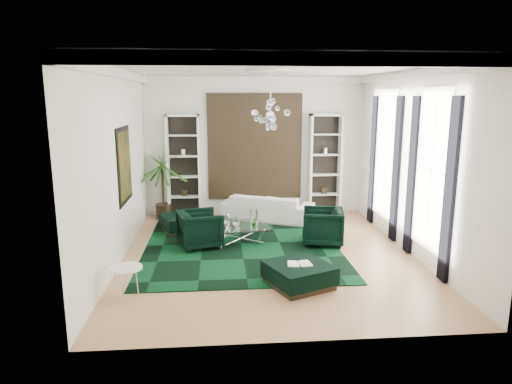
{
  "coord_description": "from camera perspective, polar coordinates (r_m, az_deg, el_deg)",
  "views": [
    {
      "loc": [
        -1.02,
        -9.06,
        3.25
      ],
      "look_at": [
        -0.22,
        0.5,
        1.24
      ],
      "focal_mm": 32.0,
      "sensor_mm": 36.0,
      "label": 1
    }
  ],
  "objects": [
    {
      "name": "tapestry",
      "position": [
        12.64,
        -0.16,
        5.68
      ],
      "size": [
        2.5,
        0.06,
        2.8
      ],
      "primitive_type": "cube",
      "color": "black",
      "rests_on": "wall_back"
    },
    {
      "name": "shelving_left",
      "position": [
        12.54,
        -9.03,
        3.18
      ],
      "size": [
        0.9,
        0.38,
        2.8
      ],
      "primitive_type": null,
      "color": "white",
      "rests_on": "floor"
    },
    {
      "name": "table_plant",
      "position": [
        10.13,
        -0.18,
        -3.76
      ],
      "size": [
        0.13,
        0.11,
        0.24
      ],
      "primitive_type": "imported",
      "rotation": [
        0.0,
        0.0,
        0.02
      ],
      "color": "#225F18",
      "rests_on": "coffee_table"
    },
    {
      "name": "ottoman_front",
      "position": [
        8.13,
        5.4,
        -10.29
      ],
      "size": [
        1.31,
        1.31,
        0.4
      ],
      "primitive_type": "cube",
      "rotation": [
        0.0,
        0.0,
        0.41
      ],
      "color": "black",
      "rests_on": "floor"
    },
    {
      "name": "coffee_table",
      "position": [
        10.44,
        -1.94,
        -5.15
      ],
      "size": [
        1.35,
        1.35,
        0.41
      ],
      "primitive_type": null,
      "rotation": [
        0.0,
        0.0,
        0.13
      ],
      "color": "white",
      "rests_on": "floor"
    },
    {
      "name": "chandelier",
      "position": [
        9.69,
        1.79,
        9.43
      ],
      "size": [
        0.84,
        0.84,
        0.72
      ],
      "primitive_type": null,
      "rotation": [
        0.0,
        0.0,
        -0.05
      ],
      "color": "white",
      "rests_on": "ceiling"
    },
    {
      "name": "ceiling",
      "position": [
        9.14,
        1.67,
        15.31
      ],
      "size": [
        6.0,
        7.0,
        0.02
      ],
      "primitive_type": "cube",
      "color": "white",
      "rests_on": "ground"
    },
    {
      "name": "curtain_near_b",
      "position": [
        9.92,
        18.91,
        1.88
      ],
      "size": [
        0.07,
        0.3,
        3.25
      ],
      "primitive_type": "cube",
      "color": "black",
      "rests_on": "floor"
    },
    {
      "name": "palm",
      "position": [
        12.47,
        -11.64,
        2.1
      ],
      "size": [
        1.64,
        1.64,
        2.4
      ],
      "primitive_type": null,
      "rotation": [
        0.0,
        0.0,
        0.09
      ],
      "color": "#225F18",
      "rests_on": "floor"
    },
    {
      "name": "armchair_right",
      "position": [
        10.33,
        8.32,
        -4.3
      ],
      "size": [
        1.05,
        1.03,
        0.81
      ],
      "primitive_type": "imported",
      "rotation": [
        0.0,
        0.0,
        -1.78
      ],
      "color": "black",
      "rests_on": "floor"
    },
    {
      "name": "wall_left",
      "position": [
        9.38,
        -17.03,
        3.0
      ],
      "size": [
        0.02,
        7.0,
        3.8
      ],
      "primitive_type": "cube",
      "color": "silver",
      "rests_on": "ground"
    },
    {
      "name": "curtain_far_a",
      "position": [
        10.68,
        17.12,
        2.66
      ],
      "size": [
        0.07,
        0.3,
        3.25
      ],
      "primitive_type": "cube",
      "color": "black",
      "rests_on": "floor"
    },
    {
      "name": "ceiling_medallion",
      "position": [
        9.43,
        1.46,
        14.96
      ],
      "size": [
        0.9,
        0.9,
        0.05
      ],
      "primitive_type": "cylinder",
      "color": "white",
      "rests_on": "ceiling"
    },
    {
      "name": "armchair_left",
      "position": [
        10.1,
        -7.01,
        -4.63
      ],
      "size": [
        1.1,
        1.08,
        0.81
      ],
      "primitive_type": "imported",
      "rotation": [
        0.0,
        0.0,
        1.85
      ],
      "color": "black",
      "rests_on": "floor"
    },
    {
      "name": "book",
      "position": [
        8.05,
        5.43,
        -8.87
      ],
      "size": [
        0.42,
        0.28,
        0.03
      ],
      "primitive_type": "cube",
      "color": "white",
      "rests_on": "ottoman_front"
    },
    {
      "name": "wall_right",
      "position": [
        10.01,
        19.02,
        3.41
      ],
      "size": [
        0.02,
        7.0,
        3.8
      ],
      "primitive_type": "cube",
      "color": "silver",
      "rests_on": "ground"
    },
    {
      "name": "curtain_near_a",
      "position": [
        8.54,
        23.05,
        0.04
      ],
      "size": [
        0.07,
        0.3,
        3.25
      ],
      "primitive_type": "cube",
      "color": "black",
      "rests_on": "floor"
    },
    {
      "name": "painting",
      "position": [
        9.96,
        -16.08,
        3.26
      ],
      "size": [
        0.04,
        1.3,
        1.6
      ],
      "primitive_type": "cube",
      "color": "black",
      "rests_on": "wall_left"
    },
    {
      "name": "floor",
      "position": [
        9.69,
        1.53,
        -7.87
      ],
      "size": [
        6.0,
        7.0,
        0.02
      ],
      "primitive_type": "cube",
      "color": "tan",
      "rests_on": "ground"
    },
    {
      "name": "ottoman_side",
      "position": [
        11.4,
        -9.28,
        -3.86
      ],
      "size": [
        1.18,
        1.18,
        0.4
      ],
      "primitive_type": "cube",
      "rotation": [
        0.0,
        0.0,
        0.39
      ],
      "color": "black",
      "rests_on": "floor"
    },
    {
      "name": "wall_front",
      "position": [
        5.81,
        5.46,
        -1.72
      ],
      "size": [
        6.0,
        0.02,
        3.8
      ],
      "primitive_type": "cube",
      "color": "silver",
      "rests_on": "ground"
    },
    {
      "name": "wall_back",
      "position": [
        12.69,
        -0.17,
        5.7
      ],
      "size": [
        6.0,
        0.02,
        3.8
      ],
      "primitive_type": "cube",
      "color": "silver",
      "rests_on": "ground"
    },
    {
      "name": "sofa",
      "position": [
        12.21,
        1.45,
        -1.93
      ],
      "size": [
        2.57,
        1.81,
        0.7
      ],
      "primitive_type": "imported",
      "rotation": [
        0.0,
        0.0,
        2.73
      ],
      "color": "white",
      "rests_on": "floor"
    },
    {
      "name": "rug",
      "position": [
        10.34,
        -1.89,
        -6.46
      ],
      "size": [
        4.2,
        5.0,
        0.02
      ],
      "primitive_type": "cube",
      "color": "black",
      "rests_on": "floor"
    },
    {
      "name": "window_near",
      "position": [
        9.2,
        21.13,
        2.56
      ],
      "size": [
        0.03,
        1.1,
        2.9
      ],
      "primitive_type": "cube",
      "color": "white",
      "rests_on": "wall_right"
    },
    {
      "name": "shelving_right",
      "position": [
        12.86,
        8.61,
        3.4
      ],
      "size": [
        0.9,
        0.38,
        2.8
      ],
      "primitive_type": null,
      "color": "white",
      "rests_on": "floor"
    },
    {
      "name": "crown_molding",
      "position": [
        9.13,
        1.67,
        14.62
      ],
      "size": [
        6.0,
        7.0,
        0.18
      ],
      "primitive_type": null,
      "color": "white",
      "rests_on": "ceiling"
    },
    {
      "name": "window_far",
      "position": [
        11.38,
        15.91,
        4.54
      ],
      "size": [
        0.03,
        1.1,
        2.9
      ],
      "primitive_type": "cube",
      "color": "white",
      "rests_on": "wall_right"
    },
    {
      "name": "curtain_far_b",
      "position": [
        12.13,
        14.4,
        3.86
      ],
      "size": [
        0.07,
        0.3,
        3.25
      ],
      "primitive_type": "cube",
      "color": "black",
      "rests_on": "floor"
    },
    {
      "name": "side_table",
      "position": [
        7.97,
        -15.78,
        -10.79
      ],
      "size": [
        0.53,
        0.53,
        0.5
      ],
      "primitive_type": "cylinder",
      "rotation": [
        0.0,
        0.0,
        -0.03
      ],
      "color": "white",
      "rests_on": "floor"
    }
  ]
}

